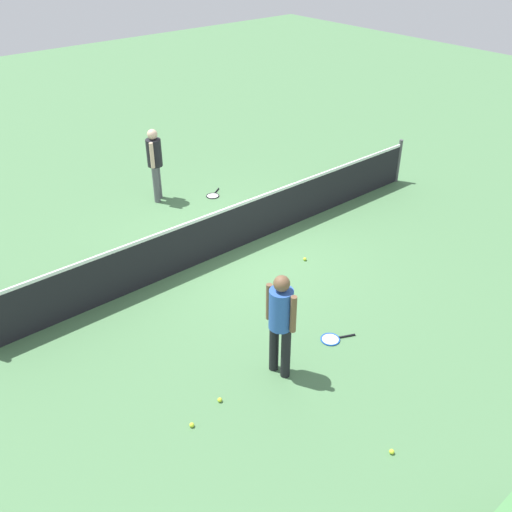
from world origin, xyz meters
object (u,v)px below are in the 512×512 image
Objects in this scene: player_far_side at (155,159)px; tennis_racket_near_player at (332,339)px; tennis_ball_by_net at (192,425)px; tennis_ball_near_player at (392,452)px; tennis_ball_baseline at (305,259)px; player_near_side at (281,318)px; tennis_racket_far_player at (213,195)px; tennis_ball_midcourt at (220,400)px.

player_far_side reaches higher than tennis_racket_near_player.
player_far_side is 7.03m from tennis_ball_by_net.
tennis_ball_near_player and tennis_ball_by_net have the same top height.
tennis_racket_near_player is 2.26m from tennis_ball_near_player.
tennis_ball_baseline is (1.31, 1.98, 0.02)m from tennis_racket_near_player.
player_near_side is at bearing -179.75° from tennis_racket_near_player.
player_near_side is at bearing 1.33° from tennis_ball_by_net.
player_far_side is 6.21m from tennis_racket_near_player.
player_far_side is 2.93× the size of tennis_racket_far_player.
tennis_ball_baseline is (3.48, 1.90, 0.00)m from tennis_ball_midcourt.
tennis_ball_near_player and tennis_ball_baseline have the same top height.
tennis_ball_midcourt is at bearing 12.43° from tennis_ball_by_net.
tennis_racket_near_player is 2.37m from tennis_ball_baseline.
tennis_ball_by_net reaches higher than tennis_racket_far_player.
player_far_side is 1.62m from tennis_racket_far_player.
tennis_ball_midcourt is (0.55, 0.12, 0.00)m from tennis_ball_by_net.
player_near_side is 2.24m from tennis_ball_near_player.
tennis_racket_near_player and tennis_racket_far_player have the same top height.
player_far_side reaches higher than tennis_racket_far_player.
tennis_racket_far_player is 8.79× the size of tennis_ball_midcourt.
tennis_racket_near_player is 9.11× the size of tennis_ball_baseline.
tennis_ball_near_player reaches higher than tennis_racket_near_player.
tennis_ball_near_player is 1.00× the size of tennis_ball_midcourt.
tennis_ball_by_net is (-1.69, 1.98, 0.00)m from tennis_ball_near_player.
tennis_ball_near_player is (-1.58, -8.12, -0.98)m from player_far_side.
tennis_ball_near_player is 4.63m from tennis_ball_baseline.
player_far_side is at bearing 78.97° from tennis_ball_near_player.
tennis_ball_by_net is at bearing -118.05° from player_far_side.
player_near_side is 6.33m from player_far_side.
player_near_side is 2.83× the size of tennis_racket_near_player.
tennis_ball_midcourt is at bearing -114.30° from player_far_side.
player_near_side is 25.76× the size of tennis_ball_by_net.
tennis_ball_midcourt is at bearing -151.39° from tennis_ball_baseline.
tennis_ball_midcourt is (-3.81, -5.36, 0.02)m from tennis_racket_far_player.
tennis_racket_far_player is (1.65, 5.44, 0.00)m from tennis_racket_near_player.
player_far_side reaches higher than tennis_ball_midcourt.
tennis_racket_near_player is at bearing 62.96° from tennis_ball_near_player.
player_near_side is at bearing 92.88° from tennis_ball_near_player.
player_far_side is at bearing 61.95° from tennis_ball_by_net.
player_near_side is 6.19m from tennis_racket_far_player.
player_near_side is 25.76× the size of tennis_ball_baseline.
player_far_side is at bearing 74.58° from player_near_side.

